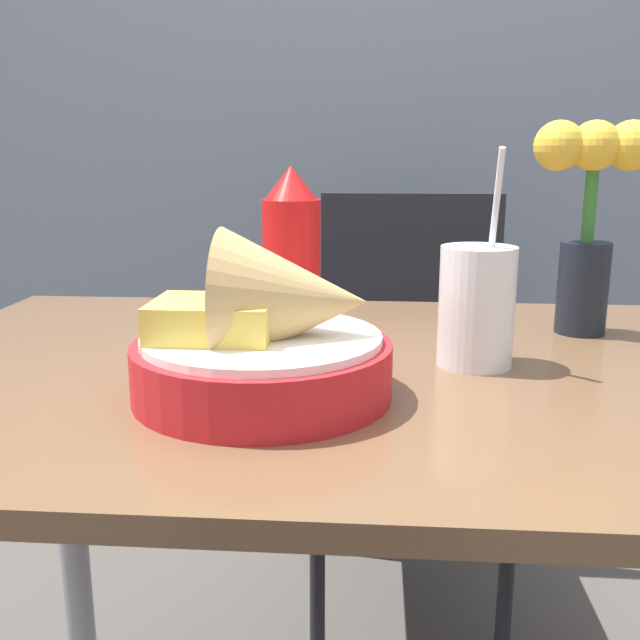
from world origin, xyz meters
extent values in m
cube|color=slate|center=(0.00, 1.30, 1.30)|extent=(7.00, 0.06, 2.60)
cube|color=brown|center=(0.00, 0.00, 0.71)|extent=(1.14, 0.72, 0.02)
cylinder|color=gray|center=(-0.51, 0.30, 0.35)|extent=(0.05, 0.05, 0.70)
cylinder|color=black|center=(-0.09, 0.44, 0.21)|extent=(0.03, 0.03, 0.43)
cylinder|color=black|center=(0.27, 0.44, 0.21)|extent=(0.03, 0.03, 0.43)
cylinder|color=black|center=(-0.09, 0.80, 0.21)|extent=(0.03, 0.03, 0.43)
cylinder|color=black|center=(0.27, 0.80, 0.21)|extent=(0.03, 0.03, 0.43)
cube|color=black|center=(0.09, 0.62, 0.44)|extent=(0.40, 0.40, 0.02)
cube|color=black|center=(0.09, 0.81, 0.66)|extent=(0.40, 0.03, 0.43)
cylinder|color=red|center=(-0.10, -0.11, 0.75)|extent=(0.26, 0.26, 0.06)
cylinder|color=white|center=(-0.10, -0.11, 0.78)|extent=(0.24, 0.24, 0.01)
cone|color=tan|center=(-0.07, -0.11, 0.82)|extent=(0.14, 0.14, 0.14)
cube|color=#E5C14C|center=(-0.15, -0.13, 0.80)|extent=(0.12, 0.09, 0.04)
cylinder|color=red|center=(-0.10, 0.09, 0.82)|extent=(0.07, 0.07, 0.18)
cone|color=red|center=(-0.10, 0.09, 0.93)|extent=(0.06, 0.06, 0.04)
cylinder|color=silver|center=(0.12, 0.01, 0.79)|extent=(0.08, 0.08, 0.14)
cylinder|color=black|center=(0.12, 0.01, 0.78)|extent=(0.08, 0.08, 0.11)
cylinder|color=white|center=(0.13, 0.01, 0.85)|extent=(0.01, 0.08, 0.23)
cylinder|color=black|center=(0.28, 0.17, 0.79)|extent=(0.07, 0.07, 0.12)
cylinder|color=#33722D|center=(0.28, 0.17, 0.90)|extent=(0.02, 0.02, 0.11)
sphere|color=gold|center=(0.28, 0.17, 0.97)|extent=(0.06, 0.06, 0.06)
sphere|color=gold|center=(0.24, 0.17, 0.97)|extent=(0.06, 0.06, 0.06)
sphere|color=gold|center=(0.33, 0.17, 0.97)|extent=(0.06, 0.06, 0.06)
camera|label=1|loc=(0.01, -0.78, 0.96)|focal=40.00mm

